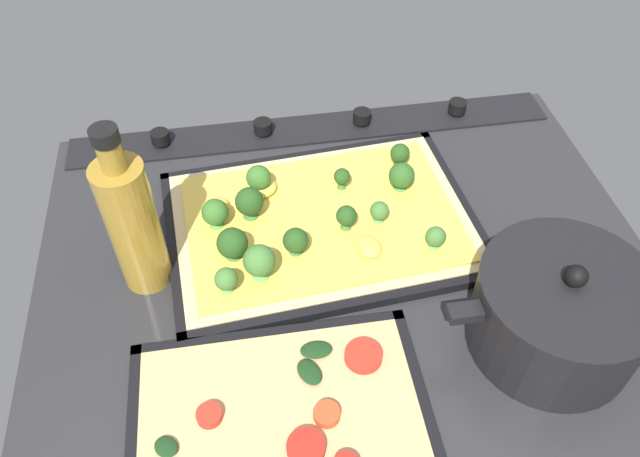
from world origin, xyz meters
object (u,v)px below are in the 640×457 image
oil_bottle (133,223)px  broccoli_pizza (313,220)px  veggie_pizza_back (285,420)px  cooking_pot (559,312)px  baking_tray_back (281,421)px  baking_tray_front (322,225)px

oil_bottle → broccoli_pizza: bearing=-168.4°
veggie_pizza_back → cooking_pot: 31.36cm
oil_bottle → cooking_pot: bearing=159.5°
baking_tray_back → oil_bottle: 27.35cm
baking_tray_back → oil_bottle: (13.73, -21.80, 9.18)cm
baking_tray_front → broccoli_pizza: (1.19, 0.27, 1.59)cm
baking_tray_back → cooking_pot: cooking_pot is taller
broccoli_pizza → oil_bottle: bearing=11.6°
veggie_pizza_back → oil_bottle: 27.60cm
veggie_pizza_back → oil_bottle: size_ratio=1.25×
broccoli_pizza → oil_bottle: size_ratio=1.73×
veggie_pizza_back → cooking_pot: cooking_pot is taller
broccoli_pizza → baking_tray_back: broccoli_pizza is taller
baking_tray_front → baking_tray_back: size_ratio=1.36×
broccoli_pizza → baking_tray_back: 27.28cm
cooking_pot → oil_bottle: (44.77, -16.72, 4.39)cm
baking_tray_front → veggie_pizza_back: (8.30, 26.78, 0.74)cm
veggie_pizza_back → cooking_pot: bearing=-170.0°
baking_tray_back → oil_bottle: size_ratio=1.36×
baking_tray_front → baking_tray_back: 27.85cm
cooking_pot → baking_tray_back: bearing=9.3°
baking_tray_back → broccoli_pizza: bearing=-106.0°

